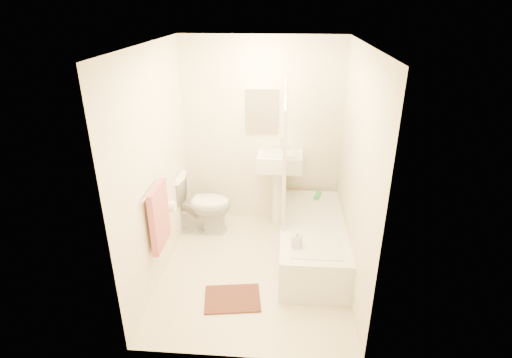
# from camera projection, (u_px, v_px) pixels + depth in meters

# --- Properties ---
(floor) EXTENTS (2.40, 2.40, 0.00)m
(floor) POSITION_uv_depth(u_px,v_px,m) (254.00, 270.00, 4.46)
(floor) COLOR beige
(floor) RESTS_ON ground
(ceiling) EXTENTS (2.40, 2.40, 0.00)m
(ceiling) POSITION_uv_depth(u_px,v_px,m) (254.00, 44.00, 3.48)
(ceiling) COLOR white
(ceiling) RESTS_ON ground
(wall_back) EXTENTS (2.00, 0.02, 2.40)m
(wall_back) POSITION_uv_depth(u_px,v_px,m) (262.00, 134.00, 5.06)
(wall_back) COLOR beige
(wall_back) RESTS_ON ground
(wall_left) EXTENTS (0.02, 2.40, 2.40)m
(wall_left) POSITION_uv_depth(u_px,v_px,m) (156.00, 168.00, 4.04)
(wall_left) COLOR beige
(wall_left) RESTS_ON ground
(wall_right) EXTENTS (0.02, 2.40, 2.40)m
(wall_right) POSITION_uv_depth(u_px,v_px,m) (356.00, 174.00, 3.90)
(wall_right) COLOR beige
(wall_right) RESTS_ON ground
(mirror) EXTENTS (0.40, 0.03, 0.55)m
(mirror) POSITION_uv_depth(u_px,v_px,m) (262.00, 111.00, 4.92)
(mirror) COLOR white
(mirror) RESTS_ON wall_back
(curtain_rod) EXTENTS (0.03, 1.70, 0.03)m
(curtain_rod) POSITION_uv_depth(u_px,v_px,m) (287.00, 89.00, 3.71)
(curtain_rod) COLOR silver
(curtain_rod) RESTS_ON wall_back
(shower_curtain) EXTENTS (0.04, 0.80, 1.55)m
(shower_curtain) POSITION_uv_depth(u_px,v_px,m) (285.00, 152.00, 4.39)
(shower_curtain) COLOR silver
(shower_curtain) RESTS_ON curtain_rod
(towel_bar) EXTENTS (0.02, 0.60, 0.02)m
(towel_bar) POSITION_uv_depth(u_px,v_px,m) (153.00, 188.00, 3.85)
(towel_bar) COLOR silver
(towel_bar) RESTS_ON wall_left
(towel) EXTENTS (0.06, 0.45, 0.66)m
(towel) POSITION_uv_depth(u_px,v_px,m) (159.00, 217.00, 3.98)
(towel) COLOR #CC7266
(towel) RESTS_ON towel_bar
(toilet_paper) EXTENTS (0.11, 0.12, 0.12)m
(toilet_paper) POSITION_uv_depth(u_px,v_px,m) (170.00, 206.00, 4.35)
(toilet_paper) COLOR white
(toilet_paper) RESTS_ON wall_left
(toilet) EXTENTS (0.78, 0.45, 0.76)m
(toilet) POSITION_uv_depth(u_px,v_px,m) (201.00, 204.00, 5.08)
(toilet) COLOR white
(toilet) RESTS_ON floor
(sink) EXTENTS (0.57, 0.46, 1.10)m
(sink) POSITION_uv_depth(u_px,v_px,m) (279.00, 186.00, 5.18)
(sink) COLOR white
(sink) RESTS_ON floor
(bathtub) EXTENTS (0.72, 1.65, 0.46)m
(bathtub) POSITION_uv_depth(u_px,v_px,m) (312.00, 240.00, 4.59)
(bathtub) COLOR white
(bathtub) RESTS_ON floor
(bath_mat) EXTENTS (0.61, 0.49, 0.02)m
(bath_mat) POSITION_uv_depth(u_px,v_px,m) (232.00, 299.00, 4.01)
(bath_mat) COLOR #48271A
(bath_mat) RESTS_ON floor
(soap_bottle) EXTENTS (0.11, 0.11, 0.20)m
(soap_bottle) POSITION_uv_depth(u_px,v_px,m) (297.00, 239.00, 4.01)
(soap_bottle) COLOR white
(soap_bottle) RESTS_ON bathtub
(scrub_brush) EXTENTS (0.11, 0.21, 0.04)m
(scrub_brush) POSITION_uv_depth(u_px,v_px,m) (318.00, 196.00, 5.06)
(scrub_brush) COLOR green
(scrub_brush) RESTS_ON bathtub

